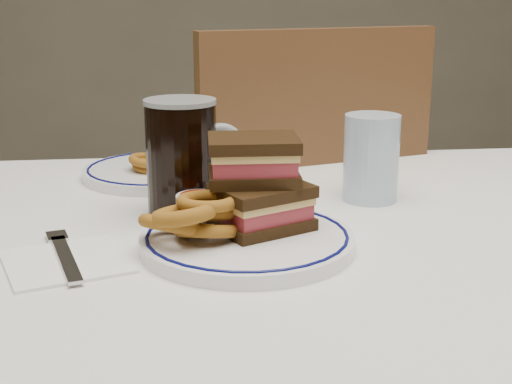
{
  "coord_description": "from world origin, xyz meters",
  "views": [
    {
      "loc": [
        -0.15,
        -0.91,
        1.06
      ],
      "look_at": [
        -0.06,
        -0.09,
        0.82
      ],
      "focal_mm": 50.0,
      "sensor_mm": 36.0,
      "label": 1
    }
  ],
  "objects": [
    {
      "name": "dining_table",
      "position": [
        0.0,
        0.0,
        0.64
      ],
      "size": [
        1.27,
        0.87,
        0.75
      ],
      "color": "white",
      "rests_on": "floor"
    },
    {
      "name": "chair_far",
      "position": [
        0.07,
        0.47,
        0.54
      ],
      "size": [
        0.56,
        0.56,
        0.99
      ],
      "color": "#493317",
      "rests_on": "floor"
    },
    {
      "name": "main_plate",
      "position": [
        -0.07,
        -0.08,
        0.76
      ],
      "size": [
        0.27,
        0.27,
        0.02
      ],
      "color": "white",
      "rests_on": "dining_table"
    },
    {
      "name": "reuben_sandwich",
      "position": [
        -0.06,
        -0.05,
        0.83
      ],
      "size": [
        0.14,
        0.13,
        0.12
      ],
      "color": "black",
      "rests_on": "main_plate"
    },
    {
      "name": "onion_rings_main",
      "position": [
        -0.14,
        -0.09,
        0.8
      ],
      "size": [
        0.13,
        0.12,
        0.07
      ],
      "color": "brown",
      "rests_on": "main_plate"
    },
    {
      "name": "ketchup_ramekin",
      "position": [
        -0.13,
        -0.02,
        0.79
      ],
      "size": [
        0.06,
        0.06,
        0.03
      ],
      "color": "white",
      "rests_on": "main_plate"
    },
    {
      "name": "beer_mug",
      "position": [
        -0.15,
        0.06,
        0.83
      ],
      "size": [
        0.15,
        0.1,
        0.17
      ],
      "color": "black",
      "rests_on": "dining_table"
    },
    {
      "name": "water_glass",
      "position": [
        0.13,
        0.11,
        0.82
      ],
      "size": [
        0.08,
        0.08,
        0.13
      ],
      "primitive_type": "cylinder",
      "color": "#A9BFDA",
      "rests_on": "dining_table"
    },
    {
      "name": "far_plate",
      "position": [
        -0.19,
        0.28,
        0.76
      ],
      "size": [
        0.25,
        0.25,
        0.02
      ],
      "color": "white",
      "rests_on": "dining_table"
    },
    {
      "name": "onion_rings_far",
      "position": [
        -0.19,
        0.27,
        0.78
      ],
      "size": [
        0.11,
        0.09,
        0.05
      ],
      "color": "brown",
      "rests_on": "far_plate"
    },
    {
      "name": "napkin_fork",
      "position": [
        -0.29,
        -0.1,
        0.75
      ],
      "size": [
        0.17,
        0.19,
        0.01
      ],
      "color": "white",
      "rests_on": "dining_table"
    }
  ]
}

